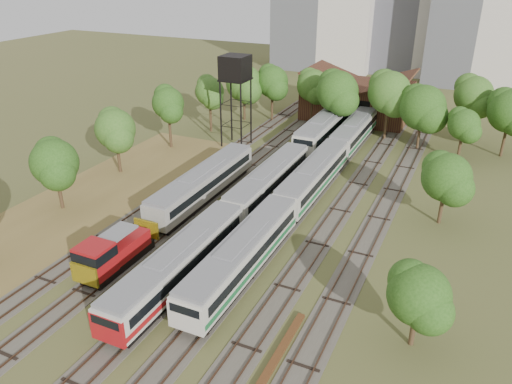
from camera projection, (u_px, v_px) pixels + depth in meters
The scene contains 14 objects.
ground at pixel (144, 352), 32.83m from camera, with size 240.00×240.00×0.00m, color #475123.
dry_grass_patch at pixel (37, 237), 46.26m from camera, with size 14.00×60.00×0.04m, color brown.
tracks at pixel (280, 198), 53.54m from camera, with size 24.60×80.00×0.19m.
railcar_red_set at pixel (231, 216), 46.16m from camera, with size 2.71×34.58×3.34m.
railcar_green_set at pixel (314, 177), 54.30m from camera, with size 2.78×52.08×3.44m.
railcar_rear at pixel (323, 130), 68.37m from camera, with size 3.06×16.08×3.79m.
shunter_locomotive at pixel (111, 254), 40.67m from camera, with size 2.55×8.10×3.34m.
old_grey_coach at pixel (203, 183), 52.71m from camera, with size 2.74×18.00×3.38m.
water_tower at pixel (235, 70), 64.54m from camera, with size 3.51×3.51×12.13m.
rail_pile_far at pixel (280, 351), 32.66m from camera, with size 0.51×8.10×0.26m, color brown.
maintenance_shed at pixel (358, 100), 79.45m from camera, with size 16.45×11.55×7.58m.
tree_band_left at pixel (80, 148), 51.65m from camera, with size 7.05×55.65×8.24m.
tree_band_far at pixel (368, 94), 69.72m from camera, with size 42.95×11.13×9.58m.
tree_band_right at pixel (447, 184), 46.04m from camera, with size 4.73×40.54×7.15m.
Camera 1 is at (17.36, -19.67, 23.56)m, focal length 35.00 mm.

